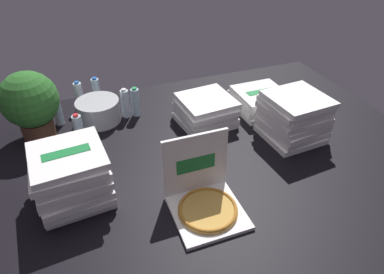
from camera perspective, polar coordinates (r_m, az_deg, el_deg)
ground_plane at (r=2.26m, az=1.99°, el=-4.24°), size 3.20×2.40×0.02m
open_pizza_box at (r=1.90m, az=2.10°, el=-10.21°), size 0.38×0.40×0.41m
pizza_stack_right_near at (r=2.82m, az=11.37°, el=6.05°), size 0.40×0.41×0.17m
pizza_stack_center_near at (r=2.50m, az=16.82°, el=3.29°), size 0.44×0.44×0.33m
pizza_stack_left_mid at (r=2.59m, az=2.28°, el=4.43°), size 0.44×0.44×0.21m
pizza_stack_right_mid at (r=2.00m, az=-19.80°, el=-6.36°), size 0.44×0.45×0.34m
ice_bucket at (r=2.72m, az=-15.55°, el=4.29°), size 0.33×0.33×0.17m
water_bottle_0 at (r=2.92m, az=-18.54°, el=6.63°), size 0.06×0.06×0.24m
water_bottle_1 at (r=2.71m, az=-9.51°, el=5.85°), size 0.06×0.06×0.24m
water_bottle_2 at (r=2.47m, az=-18.60°, el=1.15°), size 0.06×0.06×0.24m
water_bottle_3 at (r=2.76m, az=-21.83°, el=4.15°), size 0.06×0.06×0.24m
water_bottle_4 at (r=2.95m, az=-15.85°, el=7.43°), size 0.06×0.06×0.24m
water_bottle_5 at (r=2.71m, az=-11.21°, el=5.59°), size 0.06×0.06×0.24m
potted_plant at (r=2.59m, az=-25.72°, el=5.27°), size 0.39×0.39×0.50m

